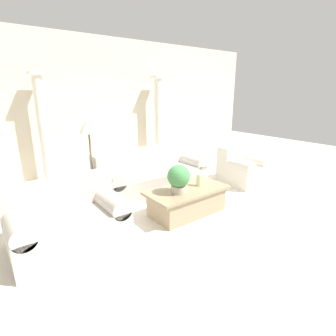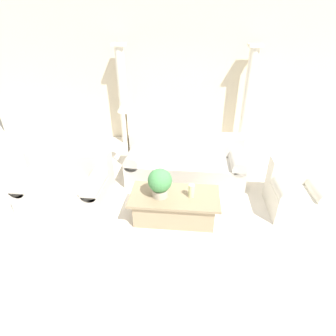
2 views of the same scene
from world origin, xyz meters
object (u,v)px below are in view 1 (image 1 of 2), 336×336
(sofa_long, at_px, (151,174))
(armchair, at_px, (241,167))
(loveseat, at_px, (66,219))
(potted_plant, at_px, (179,178))
(floor_lamp, at_px, (89,132))
(coffee_table, at_px, (187,201))

(sofa_long, distance_m, armchair, 2.03)
(loveseat, xyz_separation_m, potted_plant, (1.65, -0.34, 0.33))
(sofa_long, bearing_deg, potted_plant, -104.53)
(potted_plant, distance_m, floor_lamp, 1.78)
(loveseat, height_order, coffee_table, loveseat)
(sofa_long, distance_m, floor_lamp, 1.50)
(potted_plant, height_order, floor_lamp, floor_lamp)
(floor_lamp, height_order, armchair, floor_lamp)
(potted_plant, bearing_deg, armchair, 11.65)
(sofa_long, xyz_separation_m, potted_plant, (-0.33, -1.29, 0.34))
(coffee_table, xyz_separation_m, armchair, (1.96, 0.41, 0.13))
(floor_lamp, distance_m, armchair, 3.30)
(coffee_table, relative_size, potted_plant, 3.01)
(armchair, bearing_deg, coffee_table, -168.14)
(loveseat, bearing_deg, sofa_long, 25.61)
(sofa_long, relative_size, loveseat, 1.56)
(sofa_long, bearing_deg, floor_lamp, 171.38)
(loveseat, relative_size, armchair, 1.70)
(loveseat, xyz_separation_m, coffee_table, (1.87, -0.30, -0.13))
(coffee_table, xyz_separation_m, floor_lamp, (-1.04, 1.43, 1.06))
(sofa_long, bearing_deg, coffee_table, -95.23)
(coffee_table, bearing_deg, floor_lamp, 126.10)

